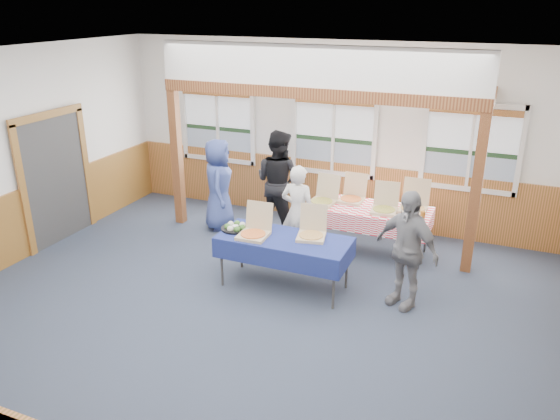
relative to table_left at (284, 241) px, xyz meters
The scene contains 28 objects.
floor 1.06m from the table_left, 101.93° to the right, with size 8.00×8.00×0.00m, color #262F3D.
ceiling 2.62m from the table_left, 101.93° to the right, with size 8.00×8.00×0.00m, color white.
wall_back 2.87m from the table_left, 93.46° to the left, with size 8.00×8.00×0.00m, color silver.
wall_front 4.37m from the table_left, 92.20° to the right, with size 8.00×8.00×0.00m, color silver.
wall_left 4.33m from the table_left, 169.42° to the right, with size 8.00×8.00×0.00m, color silver.
wainscot_back 2.71m from the table_left, 93.49° to the left, with size 7.98×0.05×1.10m, color brown.
wainscot_left 4.21m from the table_left, 169.35° to the right, with size 0.05×6.98×1.10m, color brown.
cased_opening 4.14m from the table_left, behind, with size 0.06×1.30×2.10m, color #343434.
window_left 3.77m from the table_left, 132.61° to the left, with size 1.56×0.10×1.46m.
window_mid 2.86m from the table_left, 93.51° to the left, with size 1.56×0.10×1.46m.
window_right 3.56m from the table_left, 51.44° to the left, with size 1.56×0.10×1.46m.
post_left 3.11m from the table_left, 150.27° to the left, with size 0.15×0.15×2.40m, color #542512.
post_right 2.83m from the table_left, 33.09° to the left, with size 0.15×0.15×2.40m, color #542512.
cross_beam 2.36m from the table_left, 96.17° to the left, with size 5.15×0.18×0.18m, color #542512.
table_left is the anchor object (origin of this frame).
table_right 1.79m from the table_left, 63.31° to the left, with size 2.01×1.15×0.76m.
pizza_box_a 0.43m from the table_left, 165.02° to the right, with size 0.41×0.50×0.43m.
pizza_box_b 0.40m from the table_left, 25.25° to the left, with size 0.46×0.53×0.41m.
pizza_box_c 1.51m from the table_left, 87.79° to the left, with size 0.44×0.52×0.43m.
pizza_box_d 1.85m from the table_left, 75.77° to the left, with size 0.39×0.47×0.41m.
pizza_box_e 1.85m from the table_left, 55.38° to the left, with size 0.42×0.50×0.42m.
pizza_box_f 2.27m from the table_left, 50.16° to the left, with size 0.42×0.51×0.45m.
veggie_tray 0.76m from the table_left, behind, with size 0.40×0.40×0.09m.
drink_glass 2.14m from the table_left, 39.19° to the left, with size 0.07×0.07×0.15m, color #935418.
woman_white 0.99m from the table_left, 99.92° to the left, with size 0.55×0.36×1.51m, color silver.
woman_black 2.08m from the table_left, 115.10° to the left, with size 0.87×0.68×1.79m, color black.
man_blue 2.44m from the table_left, 140.24° to the left, with size 0.79×0.51×1.61m, color #374789.
person_grey 1.65m from the table_left, ahead, with size 0.94×0.39×1.61m, color gray.
Camera 1 is at (2.76, -5.56, 3.81)m, focal length 35.00 mm.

